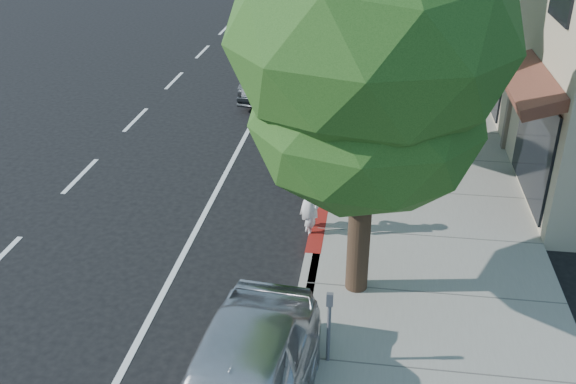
% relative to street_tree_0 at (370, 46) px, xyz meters
% --- Properties ---
extents(ground, '(120.00, 120.00, 0.00)m').
position_rel_street_tree_0_xyz_m(ground, '(-0.90, 2.00, -4.58)').
color(ground, black).
rests_on(ground, ground).
extents(sidewalk, '(4.60, 56.00, 0.15)m').
position_rel_street_tree_0_xyz_m(sidewalk, '(1.40, 10.00, -4.50)').
color(sidewalk, gray).
rests_on(sidewalk, ground).
extents(curb, '(0.30, 56.00, 0.15)m').
position_rel_street_tree_0_xyz_m(curb, '(-0.90, 10.00, -4.50)').
color(curb, '#9E998E').
rests_on(curb, ground).
extents(curb_red_segment, '(0.32, 4.00, 0.15)m').
position_rel_street_tree_0_xyz_m(curb_red_segment, '(-0.90, 3.00, -4.50)').
color(curb_red_segment, maroon).
rests_on(curb_red_segment, ground).
extents(street_tree_0, '(4.48, 4.48, 7.40)m').
position_rel_street_tree_0_xyz_m(street_tree_0, '(0.00, 0.00, 0.00)').
color(street_tree_0, black).
rests_on(street_tree_0, ground).
extents(cyclist, '(0.62, 0.75, 1.77)m').
position_rel_street_tree_0_xyz_m(cyclist, '(-1.05, 1.95, -3.69)').
color(cyclist, white).
rests_on(cyclist, ground).
extents(bicycle, '(2.01, 1.31, 1.00)m').
position_rel_street_tree_0_xyz_m(bicycle, '(-1.30, 4.37, -4.08)').
color(bicycle, navy).
rests_on(bicycle, ground).
extents(silver_suv, '(3.48, 6.38, 1.70)m').
position_rel_street_tree_0_xyz_m(silver_suv, '(-1.40, 9.61, -3.73)').
color(silver_suv, '#A6A7AB').
rests_on(silver_suv, ground).
extents(dark_sedan, '(2.06, 4.46, 1.42)m').
position_rel_street_tree_0_xyz_m(dark_sedan, '(-3.10, 11.00, -3.87)').
color(dark_sedan, '#222628').
rests_on(dark_sedan, ground).
extents(white_pickup, '(3.27, 6.42, 1.78)m').
position_rel_street_tree_0_xyz_m(white_pickup, '(-1.40, 20.44, -3.68)').
color(white_pickup, silver).
rests_on(white_pickup, ground).
extents(pedestrian, '(1.15, 1.15, 1.88)m').
position_rel_street_tree_0_xyz_m(pedestrian, '(1.39, 14.24, -3.49)').
color(pedestrian, black).
rests_on(pedestrian, sidewalk).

